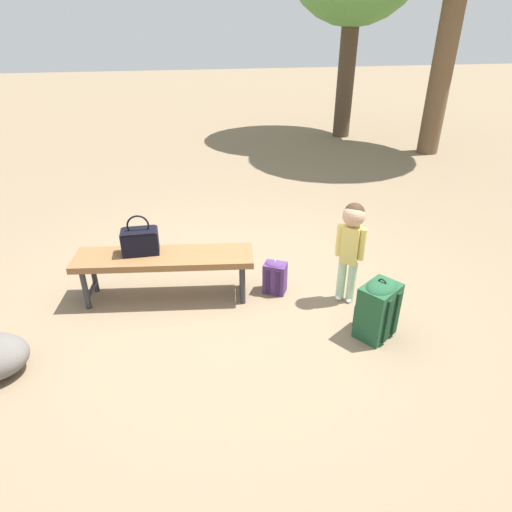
# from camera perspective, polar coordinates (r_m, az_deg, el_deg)

# --- Properties ---
(ground_plane) EXTENTS (40.00, 40.00, 0.00)m
(ground_plane) POSITION_cam_1_polar(r_m,az_deg,el_deg) (4.17, -2.98, -5.48)
(ground_plane) COLOR #7F6B51
(ground_plane) RESTS_ON ground
(park_bench) EXTENTS (1.64, 0.59, 0.45)m
(park_bench) POSITION_cam_1_polar(r_m,az_deg,el_deg) (4.07, -11.76, -0.57)
(park_bench) COLOR brown
(park_bench) RESTS_ON ground
(handbag) EXTENTS (0.32, 0.18, 0.37)m
(handbag) POSITION_cam_1_polar(r_m,az_deg,el_deg) (4.07, -14.78, 1.98)
(handbag) COLOR black
(handbag) RESTS_ON park_bench
(child_standing) EXTENTS (0.22, 0.19, 0.96)m
(child_standing) POSITION_cam_1_polar(r_m,az_deg,el_deg) (3.92, 12.23, 2.31)
(child_standing) COLOR #B2D8B2
(child_standing) RESTS_ON ground
(backpack_large) EXTENTS (0.40, 0.38, 0.54)m
(backpack_large) POSITION_cam_1_polar(r_m,az_deg,el_deg) (3.71, 15.50, -6.42)
(backpack_large) COLOR #1E4C2D
(backpack_large) RESTS_ON ground
(backpack_small) EXTENTS (0.25, 0.23, 0.35)m
(backpack_small) POSITION_cam_1_polar(r_m,az_deg,el_deg) (4.18, 2.48, -2.56)
(backpack_small) COLOR #4C2D66
(backpack_small) RESTS_ON ground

